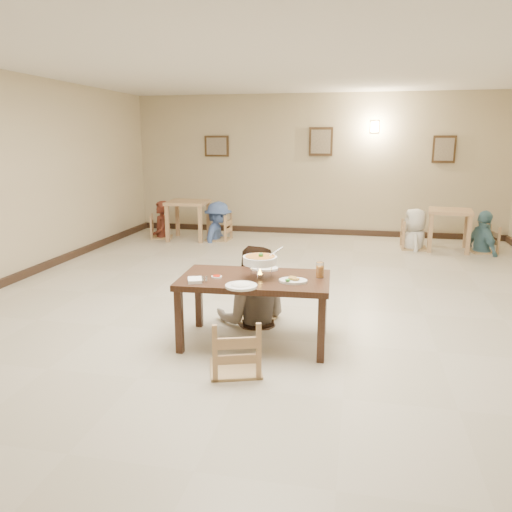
% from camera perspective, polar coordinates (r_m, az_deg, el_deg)
% --- Properties ---
extents(floor, '(10.00, 10.00, 0.00)m').
position_cam_1_polar(floor, '(6.37, 2.54, -5.59)').
color(floor, '#BDB39D').
rests_on(floor, ground).
extents(ceiling, '(10.00, 10.00, 0.00)m').
position_cam_1_polar(ceiling, '(6.11, 2.85, 22.12)').
color(ceiling, silver).
rests_on(ceiling, wall_back).
extents(wall_back, '(10.00, 0.00, 10.00)m').
position_cam_1_polar(wall_back, '(11.01, 6.83, 10.25)').
color(wall_back, tan).
rests_on(wall_back, floor).
extents(baseboard_back, '(8.00, 0.06, 0.12)m').
position_cam_1_polar(baseboard_back, '(11.15, 6.62, 2.83)').
color(baseboard_back, black).
rests_on(baseboard_back, floor).
extents(baseboard_left, '(0.06, 10.00, 0.12)m').
position_cam_1_polar(baseboard_left, '(7.97, -26.93, -2.73)').
color(baseboard_left, black).
rests_on(baseboard_left, floor).
extents(picture_a, '(0.55, 0.04, 0.45)m').
position_cam_1_polar(picture_a, '(11.36, -4.52, 12.41)').
color(picture_a, '#372515').
rests_on(picture_a, wall_back).
extents(picture_b, '(0.50, 0.04, 0.60)m').
position_cam_1_polar(picture_b, '(10.95, 7.42, 12.84)').
color(picture_b, '#372515').
rests_on(picture_b, wall_back).
extents(picture_c, '(0.45, 0.04, 0.55)m').
position_cam_1_polar(picture_c, '(11.04, 20.70, 11.34)').
color(picture_c, '#372515').
rests_on(picture_c, wall_back).
extents(wall_sconce, '(0.16, 0.05, 0.22)m').
position_cam_1_polar(wall_sconce, '(10.92, 13.41, 14.17)').
color(wall_sconce, '#FFD88C').
rests_on(wall_sconce, wall_back).
extents(main_table, '(1.53, 0.91, 0.70)m').
position_cam_1_polar(main_table, '(5.03, -0.15, -3.33)').
color(main_table, '#372014').
rests_on(main_table, floor).
extents(chair_far, '(0.44, 0.44, 0.94)m').
position_cam_1_polar(chair_far, '(5.74, 0.00, -2.83)').
color(chair_far, tan).
rests_on(chair_far, floor).
extents(chair_near, '(0.46, 0.46, 0.97)m').
position_cam_1_polar(chair_near, '(4.48, -2.42, -7.27)').
color(chair_near, tan).
rests_on(chair_near, floor).
extents(main_diner, '(0.95, 0.78, 1.78)m').
position_cam_1_polar(main_diner, '(5.58, -0.38, 1.19)').
color(main_diner, gray).
rests_on(main_diner, floor).
extents(curry_warmer, '(0.38, 0.34, 0.31)m').
position_cam_1_polar(curry_warmer, '(4.95, 0.46, -0.51)').
color(curry_warmer, silver).
rests_on(curry_warmer, main_table).
extents(rice_plate_far, '(0.30, 0.30, 0.07)m').
position_cam_1_polar(rice_plate_far, '(5.31, 0.92, -1.38)').
color(rice_plate_far, white).
rests_on(rice_plate_far, main_table).
extents(rice_plate_near, '(0.30, 0.30, 0.07)m').
position_cam_1_polar(rice_plate_near, '(4.68, -1.70, -3.40)').
color(rice_plate_near, white).
rests_on(rice_plate_near, main_table).
extents(fried_plate, '(0.28, 0.28, 0.06)m').
position_cam_1_polar(fried_plate, '(4.85, 4.23, -2.76)').
color(fried_plate, white).
rests_on(fried_plate, main_table).
extents(chili_dish, '(0.11, 0.11, 0.02)m').
position_cam_1_polar(chili_dish, '(5.01, -4.54, -2.37)').
color(chili_dish, white).
rests_on(chili_dish, main_table).
extents(napkin_cutlery, '(0.22, 0.29, 0.03)m').
position_cam_1_polar(napkin_cutlery, '(4.89, -6.94, -2.75)').
color(napkin_cutlery, white).
rests_on(napkin_cutlery, main_table).
extents(drink_glass, '(0.08, 0.08, 0.16)m').
position_cam_1_polar(drink_glass, '(5.03, 7.32, -1.64)').
color(drink_glass, white).
rests_on(drink_glass, main_table).
extents(bg_table_left, '(0.85, 0.85, 0.81)m').
position_cam_1_polar(bg_table_left, '(10.47, -7.78, 5.50)').
color(bg_table_left, tan).
rests_on(bg_table_left, floor).
extents(bg_table_right, '(0.86, 0.86, 0.77)m').
position_cam_1_polar(bg_table_right, '(10.03, 21.28, 4.18)').
color(bg_table_right, tan).
rests_on(bg_table_right, floor).
extents(bg_chair_ll, '(0.44, 0.44, 0.94)m').
position_cam_1_polar(bg_chair_ll, '(10.76, -10.81, 4.51)').
color(bg_chair_ll, tan).
rests_on(bg_chair_ll, floor).
extents(bg_chair_lr, '(0.48, 0.48, 1.02)m').
position_cam_1_polar(bg_chair_lr, '(10.37, -4.36, 4.61)').
color(bg_chair_lr, tan).
rests_on(bg_chair_lr, floor).
extents(bg_chair_rl, '(0.48, 0.48, 1.03)m').
position_cam_1_polar(bg_chair_rl, '(9.96, 17.76, 3.68)').
color(bg_chair_rl, tan).
rests_on(bg_chair_rl, floor).
extents(bg_chair_rr, '(0.44, 0.44, 0.93)m').
position_cam_1_polar(bg_chair_rr, '(10.13, 24.64, 2.99)').
color(bg_chair_rr, tan).
rests_on(bg_chair_rr, floor).
extents(bg_diner_a, '(0.60, 0.68, 1.57)m').
position_cam_1_polar(bg_diner_a, '(10.72, -10.89, 6.20)').
color(bg_diner_a, '#5A261B').
rests_on(bg_diner_a, floor).
extents(bg_diner_b, '(0.64, 1.06, 1.60)m').
position_cam_1_polar(bg_diner_b, '(10.34, -4.39, 6.21)').
color(bg_diner_b, '#4C69A6').
rests_on(bg_diner_b, floor).
extents(bg_diner_c, '(0.53, 0.78, 1.55)m').
position_cam_1_polar(bg_diner_c, '(9.93, 17.87, 5.18)').
color(bg_diner_c, silver).
rests_on(bg_diner_c, floor).
extents(bg_diner_d, '(0.65, 0.98, 1.55)m').
position_cam_1_polar(bg_diner_d, '(10.09, 24.81, 4.74)').
color(bg_diner_d, teal).
rests_on(bg_diner_d, floor).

